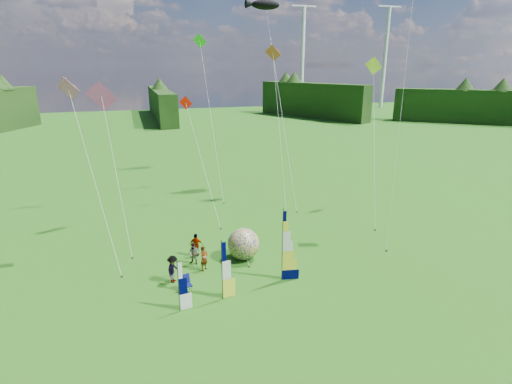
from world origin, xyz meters
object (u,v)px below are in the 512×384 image
object	(u,v)px
bol_inflatable	(243,244)
kite_whale	(280,93)
side_banner_left	(222,271)
feather_banner_main	(282,246)
camp_chair	(187,284)
spectator_b	(194,254)
spectator_a	(204,258)
side_banner_far	(179,287)
spectator_c	(173,269)
spectator_d	(196,245)

from	to	relation	value
bol_inflatable	kite_whale	size ratio (longest dim) A/B	0.11
side_banner_left	bol_inflatable	xyz separation A→B (m)	(2.54, 4.52, -0.67)
feather_banner_main	camp_chair	distance (m)	6.22
bol_inflatable	spectator_b	world-z (taller)	bol_inflatable
spectator_a	feather_banner_main	bearing A→B (deg)	-72.00
side_banner_far	spectator_c	bearing A→B (deg)	84.41
spectator_a	kite_whale	bearing A→B (deg)	13.11
side_banner_left	spectator_d	distance (m)	6.03
side_banner_far	spectator_a	world-z (taller)	side_banner_far
side_banner_left	spectator_c	bearing A→B (deg)	127.11
side_banner_left	spectator_b	world-z (taller)	side_banner_left
side_banner_left	spectator_c	distance (m)	3.87
spectator_c	camp_chair	bearing A→B (deg)	-128.86
feather_banner_main	spectator_a	size ratio (longest dim) A/B	2.74
feather_banner_main	spectator_c	world-z (taller)	feather_banner_main
bol_inflatable	camp_chair	bearing A→B (deg)	-144.40
feather_banner_main	kite_whale	distance (m)	19.80
feather_banner_main	spectator_a	bearing A→B (deg)	158.44
side_banner_far	spectator_c	size ratio (longest dim) A/B	1.66
side_banner_far	camp_chair	bearing A→B (deg)	65.07
side_banner_left	bol_inflatable	world-z (taller)	side_banner_left
side_banner_far	spectator_b	size ratio (longest dim) A/B	1.89
bol_inflatable	spectator_c	size ratio (longest dim) A/B	1.26
spectator_b	side_banner_far	bearing A→B (deg)	-70.29
side_banner_left	kite_whale	distance (m)	22.38
feather_banner_main	side_banner_far	xyz separation A→B (m)	(-6.59, -1.43, -0.85)
side_banner_left	camp_chair	size ratio (longest dim) A/B	3.35
kite_whale	spectator_a	bearing A→B (deg)	-123.89
spectator_b	spectator_c	xyz separation A→B (m)	(-1.63, -1.95, 0.11)
spectator_a	camp_chair	xyz separation A→B (m)	(-1.50, -2.37, -0.31)
side_banner_far	spectator_c	world-z (taller)	side_banner_far
side_banner_left	camp_chair	bearing A→B (deg)	139.44
spectator_c	kite_whale	size ratio (longest dim) A/B	0.09
side_banner_left	side_banner_far	distance (m)	2.60
spectator_d	spectator_c	bearing A→B (deg)	80.22
side_banner_left	side_banner_far	bearing A→B (deg)	-174.66
spectator_a	spectator_c	world-z (taller)	spectator_c
camp_chair	side_banner_far	bearing A→B (deg)	-119.87
feather_banner_main	spectator_b	world-z (taller)	feather_banner_main
side_banner_left	kite_whale	xyz separation A→B (m)	(10.20, 17.95, 8.63)
spectator_c	spectator_d	world-z (taller)	spectator_c
spectator_b	spectator_d	world-z (taller)	spectator_d
bol_inflatable	spectator_b	size ratio (longest dim) A/B	1.43
spectator_c	camp_chair	world-z (taller)	spectator_c
spectator_b	camp_chair	xyz separation A→B (m)	(-0.99, -3.38, -0.25)
kite_whale	spectator_b	bearing A→B (deg)	-127.25
bol_inflatable	spectator_c	bearing A→B (deg)	-161.05
feather_banner_main	spectator_c	bearing A→B (deg)	174.71
feather_banner_main	bol_inflatable	size ratio (longest dim) A/B	2.08
spectator_c	spectator_d	distance (m)	3.72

